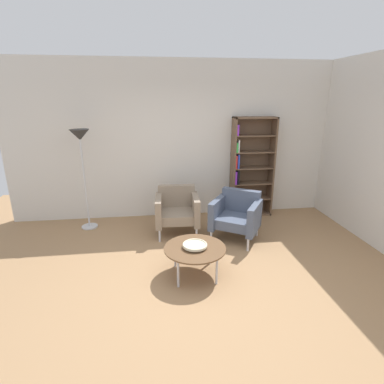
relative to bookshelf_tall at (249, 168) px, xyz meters
The scene contains 8 objects.
ground_plane 2.76m from the bookshelf_tall, 119.44° to the right, with size 8.32×8.32×0.00m, color #9E7751.
plaster_back_panel 1.39m from the bookshelf_tall, behind, with size 6.40×0.12×2.90m, color silver.
bookshelf_tall is the anchor object (origin of this frame).
coffee_table_low 2.51m from the bookshelf_tall, 123.43° to the right, with size 0.80×0.80×0.40m.
decorative_bowl 2.50m from the bookshelf_tall, 123.43° to the right, with size 0.32×0.32×0.05m.
armchair_corner_red 1.28m from the bookshelf_tall, 116.42° to the right, with size 0.94×0.92×0.78m.
armchair_by_bookshelf 1.70m from the bookshelf_tall, 155.04° to the right, with size 0.75×0.69×0.78m.
floor_lamp_torchiere 3.07m from the bookshelf_tall, behind, with size 0.32×0.32×1.74m.
Camera 1 is at (-0.56, -3.21, 2.24)m, focal length 28.14 mm.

